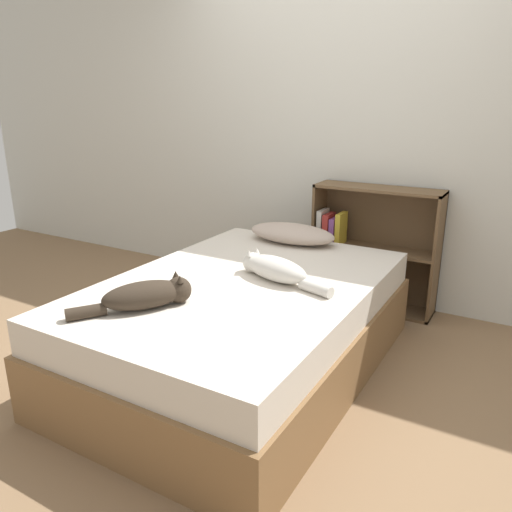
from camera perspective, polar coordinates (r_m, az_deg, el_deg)
ground_plane at (r=2.93m, az=-1.49°, el=-12.54°), size 8.00×8.00×0.00m
wall_back at (r=3.80m, az=9.80°, el=14.00°), size 8.00×0.06×2.50m
bed at (r=2.81m, az=-1.53°, el=-7.95°), size 1.34×1.97×0.53m
pillow at (r=3.41m, az=4.11°, el=2.59°), size 0.61×0.30×0.13m
cat_light at (r=2.71m, az=2.12°, el=-1.47°), size 0.60×0.28×0.14m
cat_dark at (r=2.40m, az=-12.27°, el=-4.37°), size 0.40×0.52×0.15m
bookshelf at (r=3.71m, az=13.00°, el=1.28°), size 0.88×0.26×0.89m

